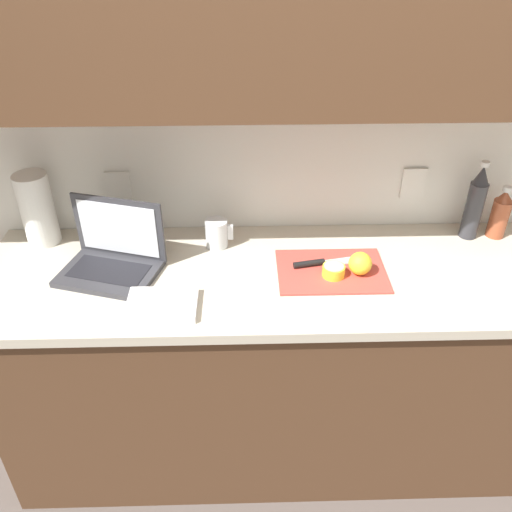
{
  "coord_description": "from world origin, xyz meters",
  "views": [
    {
      "loc": [
        -0.36,
        -1.5,
        1.98
      ],
      "look_at": [
        -0.32,
        -0.01,
        0.97
      ],
      "focal_mm": 38.0,
      "sensor_mm": 36.0,
      "label": 1
    }
  ],
  "objects_px": {
    "knife": "(317,263)",
    "bottle_green_soda": "(500,214)",
    "laptop": "(113,255)",
    "cutting_board": "(331,272)",
    "lemon_whole_beside": "(360,263)",
    "paper_towel_roll": "(37,209)",
    "bottle_oil_tall": "(475,203)",
    "measuring_cup": "(217,233)",
    "lemon_half_cut": "(334,271)"
  },
  "relations": [
    {
      "from": "lemon_half_cut",
      "to": "bottle_oil_tall",
      "type": "relative_size",
      "value": 0.25
    },
    {
      "from": "laptop",
      "to": "cutting_board",
      "type": "height_order",
      "value": "laptop"
    },
    {
      "from": "lemon_half_cut",
      "to": "measuring_cup",
      "type": "relative_size",
      "value": 0.73
    },
    {
      "from": "knife",
      "to": "lemon_whole_beside",
      "type": "height_order",
      "value": "lemon_whole_beside"
    },
    {
      "from": "measuring_cup",
      "to": "paper_towel_roll",
      "type": "height_order",
      "value": "paper_towel_roll"
    },
    {
      "from": "knife",
      "to": "bottle_oil_tall",
      "type": "distance_m",
      "value": 0.64
    },
    {
      "from": "lemon_half_cut",
      "to": "measuring_cup",
      "type": "distance_m",
      "value": 0.45
    },
    {
      "from": "laptop",
      "to": "paper_towel_roll",
      "type": "height_order",
      "value": "paper_towel_roll"
    },
    {
      "from": "lemon_whole_beside",
      "to": "bottle_oil_tall",
      "type": "bearing_deg",
      "value": 27.7
    },
    {
      "from": "lemon_whole_beside",
      "to": "measuring_cup",
      "type": "bearing_deg",
      "value": 157.87
    },
    {
      "from": "lemon_whole_beside",
      "to": "measuring_cup",
      "type": "relative_size",
      "value": 0.76
    },
    {
      "from": "lemon_whole_beside",
      "to": "lemon_half_cut",
      "type": "bearing_deg",
      "value": -172.75
    },
    {
      "from": "cutting_board",
      "to": "lemon_whole_beside",
      "type": "xyz_separation_m",
      "value": [
        0.09,
        -0.02,
        0.04
      ]
    },
    {
      "from": "laptop",
      "to": "paper_towel_roll",
      "type": "bearing_deg",
      "value": 163.97
    },
    {
      "from": "measuring_cup",
      "to": "paper_towel_roll",
      "type": "bearing_deg",
      "value": 175.46
    },
    {
      "from": "lemon_half_cut",
      "to": "paper_towel_roll",
      "type": "bearing_deg",
      "value": 165.95
    },
    {
      "from": "laptop",
      "to": "knife",
      "type": "xyz_separation_m",
      "value": [
        0.7,
        -0.01,
        -0.04
      ]
    },
    {
      "from": "laptop",
      "to": "bottle_green_soda",
      "type": "xyz_separation_m",
      "value": [
        1.4,
        0.18,
        0.03
      ]
    },
    {
      "from": "bottle_green_soda",
      "to": "paper_towel_roll",
      "type": "distance_m",
      "value": 1.7
    },
    {
      "from": "laptop",
      "to": "measuring_cup",
      "type": "bearing_deg",
      "value": 38.21
    },
    {
      "from": "cutting_board",
      "to": "lemon_half_cut",
      "type": "distance_m",
      "value": 0.04
    },
    {
      "from": "bottle_oil_tall",
      "to": "paper_towel_roll",
      "type": "height_order",
      "value": "bottle_oil_tall"
    },
    {
      "from": "bottle_oil_tall",
      "to": "measuring_cup",
      "type": "height_order",
      "value": "bottle_oil_tall"
    },
    {
      "from": "measuring_cup",
      "to": "laptop",
      "type": "bearing_deg",
      "value": -158.34
    },
    {
      "from": "cutting_board",
      "to": "bottle_green_soda",
      "type": "distance_m",
      "value": 0.7
    },
    {
      "from": "bottle_green_soda",
      "to": "bottle_oil_tall",
      "type": "relative_size",
      "value": 0.68
    },
    {
      "from": "knife",
      "to": "bottle_green_soda",
      "type": "xyz_separation_m",
      "value": [
        0.7,
        0.19,
        0.08
      ]
    },
    {
      "from": "laptop",
      "to": "lemon_half_cut",
      "type": "xyz_separation_m",
      "value": [
        0.75,
        -0.07,
        -0.03
      ]
    },
    {
      "from": "knife",
      "to": "bottle_green_soda",
      "type": "bearing_deg",
      "value": 3.61
    },
    {
      "from": "laptop",
      "to": "measuring_cup",
      "type": "xyz_separation_m",
      "value": [
        0.35,
        0.14,
        -0.01
      ]
    },
    {
      "from": "cutting_board",
      "to": "bottle_oil_tall",
      "type": "height_order",
      "value": "bottle_oil_tall"
    },
    {
      "from": "paper_towel_roll",
      "to": "lemon_half_cut",
      "type": "bearing_deg",
      "value": -14.05
    },
    {
      "from": "cutting_board",
      "to": "paper_towel_roll",
      "type": "relative_size",
      "value": 1.37
    },
    {
      "from": "cutting_board",
      "to": "bottle_oil_tall",
      "type": "xyz_separation_m",
      "value": [
        0.55,
        0.22,
        0.14
      ]
    },
    {
      "from": "knife",
      "to": "measuring_cup",
      "type": "relative_size",
      "value": 2.44
    },
    {
      "from": "bottle_oil_tall",
      "to": "bottle_green_soda",
      "type": "bearing_deg",
      "value": 0.0
    },
    {
      "from": "cutting_board",
      "to": "bottle_oil_tall",
      "type": "bearing_deg",
      "value": 22.22
    },
    {
      "from": "cutting_board",
      "to": "measuring_cup",
      "type": "xyz_separation_m",
      "value": [
        -0.4,
        0.18,
        0.05
      ]
    },
    {
      "from": "laptop",
      "to": "lemon_whole_beside",
      "type": "distance_m",
      "value": 0.84
    },
    {
      "from": "bottle_oil_tall",
      "to": "knife",
      "type": "bearing_deg",
      "value": -162.42
    },
    {
      "from": "measuring_cup",
      "to": "cutting_board",
      "type": "bearing_deg",
      "value": -24.7
    },
    {
      "from": "lemon_whole_beside",
      "to": "bottle_green_soda",
      "type": "height_order",
      "value": "bottle_green_soda"
    },
    {
      "from": "bottle_oil_tall",
      "to": "measuring_cup",
      "type": "relative_size",
      "value": 2.91
    },
    {
      "from": "bottle_green_soda",
      "to": "lemon_half_cut",
      "type": "bearing_deg",
      "value": -158.89
    },
    {
      "from": "bottle_green_soda",
      "to": "bottle_oil_tall",
      "type": "bearing_deg",
      "value": -180.0
    },
    {
      "from": "paper_towel_roll",
      "to": "bottle_green_soda",
      "type": "bearing_deg",
      "value": -0.31
    },
    {
      "from": "lemon_half_cut",
      "to": "measuring_cup",
      "type": "bearing_deg",
      "value": 152.19
    },
    {
      "from": "knife",
      "to": "paper_towel_roll",
      "type": "relative_size",
      "value": 0.94
    },
    {
      "from": "laptop",
      "to": "lemon_half_cut",
      "type": "relative_size",
      "value": 4.91
    },
    {
      "from": "cutting_board",
      "to": "lemon_whole_beside",
      "type": "bearing_deg",
      "value": -9.99
    }
  ]
}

